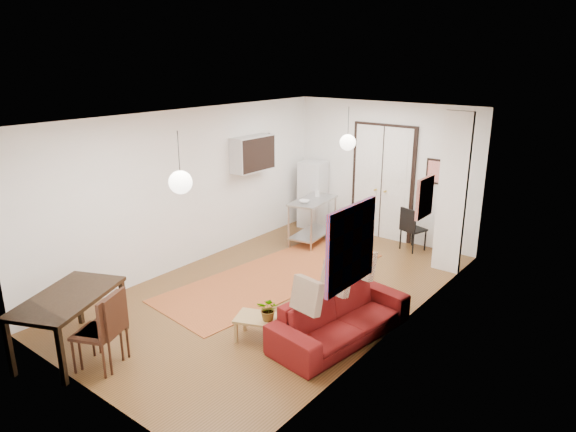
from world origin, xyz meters
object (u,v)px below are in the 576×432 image
Objects in this scene: black_side_chair at (416,224)px; dining_chair_far at (102,323)px; sofa at (341,317)px; kitchen_counter at (313,215)px; fridge at (313,194)px; dining_chair_near at (109,320)px; dining_table at (68,302)px; coffee_table at (263,321)px.

dining_chair_far is at bearing 96.54° from black_side_chair.
sofa is 3.94m from kitchen_counter.
fridge reaches higher than black_side_chair.
fridge reaches higher than kitchen_counter.
dining_table is at bearing -96.28° from dining_chair_near.
black_side_chair is (-0.70, 3.90, 0.20)m from sofa.
coffee_table is 0.98× the size of black_side_chair.
dining_chair_near is at bearing 146.57° from sofa.
kitchen_counter is at bearing 162.17° from dining_chair_near.
dining_chair_near is (1.17, -6.11, -0.18)m from fridge.
dining_chair_far is at bearing 147.66° from sofa.
black_side_chair is (1.93, 6.38, -0.20)m from dining_table.
sofa reaches higher than coffee_table.
coffee_table is at bearing 118.43° from dining_chair_near.
fridge is (-3.20, 3.81, 0.44)m from sofa.
coffee_table is at bearing -70.15° from fridge.
coffee_table is 0.87× the size of dining_chair_far.
black_side_chair reaches higher than coffee_table.
dining_chair_far is at bearing -91.96° from kitchen_counter.
dining_chair_far is 1.13× the size of black_side_chair.
dining_chair_far reaches higher than coffee_table.
dining_chair_far reaches higher than black_side_chair.
kitchen_counter reaches higher than dining_table.
dining_table is at bearing -98.36° from kitchen_counter.
fridge is at bearing 95.18° from dining_table.
black_side_chair is at bearing -6.08° from fridge.
coffee_table is at bearing 107.13° from black_side_chair.
dining_table is 1.67× the size of dining_chair_near.
fridge is 1.70× the size of black_side_chair.
dining_chair_far is at bearing 9.60° from dining_table.
dining_table is at bearing 91.68° from black_side_chair.
coffee_table is 2.58m from dining_table.
coffee_table is 0.87× the size of dining_chair_near.
dining_chair_far is (0.60, 0.10, -0.14)m from dining_table.
kitchen_counter is 5.28m from dining_chair_near.
sofa is 2.48× the size of coffee_table.
fridge is at bearing 47.98° from sofa.
fridge reaches higher than dining_chair_near.
sofa is 2.15× the size of dining_chair_near.
sofa is at bearing 118.63° from black_side_chair.
dining_table is at bearing -92.82° from fridge.
dining_chair_far reaches higher than sofa.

